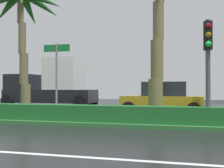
# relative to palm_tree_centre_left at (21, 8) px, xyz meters

# --- Properties ---
(ground_plane) EXTENTS (90.00, 42.00, 0.10)m
(ground_plane) POSITION_rel_palm_tree_centre_left_xyz_m (2.77, 0.83, -5.18)
(ground_plane) COLOR black
(median_strip) EXTENTS (85.50, 4.00, 0.15)m
(median_strip) POSITION_rel_palm_tree_centre_left_xyz_m (2.77, -0.17, -5.06)
(median_strip) COLOR #2D6B33
(median_strip) RESTS_ON ground_plane
(median_hedge) EXTENTS (76.50, 0.70, 0.60)m
(median_hedge) POSITION_rel_palm_tree_centre_left_xyz_m (2.77, -1.57, -4.68)
(median_hedge) COLOR #1E6028
(median_hedge) RESTS_ON median_strip
(palm_tree_centre_left) EXTENTS (4.20, 4.15, 6.28)m
(palm_tree_centre_left) POSITION_rel_palm_tree_centre_left_xyz_m (0.00, 0.00, 0.00)
(palm_tree_centre_left) COLOR brown
(palm_tree_centre_left) RESTS_ON median_strip
(traffic_signal_median_right) EXTENTS (0.28, 0.43, 3.57)m
(traffic_signal_median_right) POSITION_rel_palm_tree_centre_left_xyz_m (8.17, -1.61, -2.52)
(traffic_signal_median_right) COLOR #4C4C47
(traffic_signal_median_right) RESTS_ON median_strip
(street_name_sign) EXTENTS (1.10, 0.08, 3.00)m
(street_name_sign) POSITION_rel_palm_tree_centre_left_xyz_m (2.52, -1.44, -3.06)
(street_name_sign) COLOR slate
(street_name_sign) RESTS_ON median_strip
(box_truck_lead) EXTENTS (6.40, 2.64, 3.46)m
(box_truck_lead) POSITION_rel_palm_tree_centre_left_xyz_m (-1.70, 6.61, -3.59)
(box_truck_lead) COLOR black
(box_truck_lead) RESTS_ON ground_plane
(car_in_traffic_second) EXTENTS (4.30, 2.02, 1.72)m
(car_in_traffic_second) POSITION_rel_palm_tree_centre_left_xyz_m (6.26, 3.83, -4.31)
(car_in_traffic_second) COLOR #B28C1E
(car_in_traffic_second) RESTS_ON ground_plane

